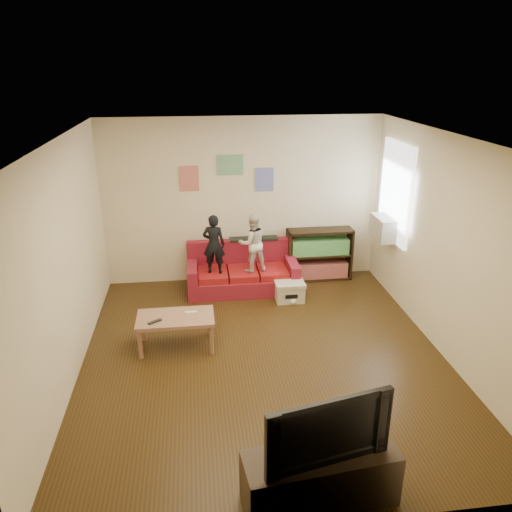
{
  "coord_description": "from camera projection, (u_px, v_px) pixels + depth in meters",
  "views": [
    {
      "loc": [
        -0.78,
        -5.35,
        3.48
      ],
      "look_at": [
        0.0,
        0.8,
        1.05
      ],
      "focal_mm": 35.0,
      "sensor_mm": 36.0,
      "label": 1
    }
  ],
  "objects": [
    {
      "name": "room_shell",
      "position": [
        265.0,
        257.0,
        5.81
      ],
      "size": [
        4.52,
        5.02,
        2.72
      ],
      "color": "#3E2A10",
      "rests_on": "ground"
    },
    {
      "name": "television",
      "position": [
        323.0,
        425.0,
        3.95
      ],
      "size": [
        1.07,
        0.36,
        0.61
      ],
      "primitive_type": "imported",
      "rotation": [
        0.0,
        0.0,
        0.21
      ],
      "color": "black",
      "rests_on": "tv_stand"
    },
    {
      "name": "sofa",
      "position": [
        242.0,
        273.0,
        8.1
      ],
      "size": [
        1.76,
        0.81,
        0.78
      ],
      "color": "maroon",
      "rests_on": "ground"
    },
    {
      "name": "artwork_center",
      "position": [
        230.0,
        165.0,
        7.86
      ],
      "size": [
        0.42,
        0.01,
        0.32
      ],
      "primitive_type": "cube",
      "color": "#72B27F",
      "rests_on": "room_shell"
    },
    {
      "name": "file_box",
      "position": [
        290.0,
        291.0,
        7.72
      ],
      "size": [
        0.45,
        0.34,
        0.31
      ],
      "color": "beige",
      "rests_on": "ground"
    },
    {
      "name": "tissue",
      "position": [
        293.0,
        302.0,
        7.62
      ],
      "size": [
        0.12,
        0.12,
        0.1
      ],
      "primitive_type": "sphere",
      "rotation": [
        0.0,
        0.0,
        -0.27
      ],
      "color": "white",
      "rests_on": "ground"
    },
    {
      "name": "bookshelf",
      "position": [
        319.0,
        257.0,
        8.43
      ],
      "size": [
        1.09,
        0.33,
        0.87
      ],
      "color": "black",
      "rests_on": "ground"
    },
    {
      "name": "tv_stand",
      "position": [
        320.0,
        478.0,
        4.15
      ],
      "size": [
        1.33,
        0.57,
        0.48
      ],
      "primitive_type": "cube",
      "rotation": [
        0.0,
        0.0,
        0.11
      ],
      "color": "#3E2F21",
      "rests_on": "ground"
    },
    {
      "name": "child_b",
      "position": [
        252.0,
        243.0,
        7.76
      ],
      "size": [
        0.52,
        0.44,
        0.93
      ],
      "primitive_type": "imported",
      "rotation": [
        0.0,
        0.0,
        3.36
      ],
      "color": "silver",
      "rests_on": "sofa"
    },
    {
      "name": "child_a",
      "position": [
        214.0,
        244.0,
        7.69
      ],
      "size": [
        0.39,
        0.3,
        0.95
      ],
      "primitive_type": "imported",
      "rotation": [
        0.0,
        0.0,
        2.92
      ],
      "color": "black",
      "rests_on": "sofa"
    },
    {
      "name": "artwork_left",
      "position": [
        189.0,
        179.0,
        7.86
      ],
      "size": [
        0.3,
        0.01,
        0.4
      ],
      "primitive_type": "cube",
      "color": "#D87266",
      "rests_on": "room_shell"
    },
    {
      "name": "artwork_right",
      "position": [
        264.0,
        180.0,
        8.02
      ],
      "size": [
        0.3,
        0.01,
        0.38
      ],
      "primitive_type": "cube",
      "color": "#727FCC",
      "rests_on": "room_shell"
    },
    {
      "name": "ac_unit",
      "position": [
        384.0,
        228.0,
        7.68
      ],
      "size": [
        0.28,
        0.55,
        0.35
      ],
      "primitive_type": "cube",
      "color": "#B7B2A3",
      "rests_on": "window"
    },
    {
      "name": "coffee_table",
      "position": [
        176.0,
        321.0,
        6.38
      ],
      "size": [
        0.98,
        0.54,
        0.44
      ],
      "color": "#A5755B",
      "rests_on": "ground"
    },
    {
      "name": "game_controller",
      "position": [
        191.0,
        313.0,
        6.42
      ],
      "size": [
        0.15,
        0.05,
        0.03
      ],
      "primitive_type": "cube",
      "rotation": [
        0.0,
        0.0,
        0.02
      ],
      "color": "white",
      "rests_on": "coffee_table"
    },
    {
      "name": "remote",
      "position": [
        155.0,
        322.0,
        6.21
      ],
      "size": [
        0.18,
        0.14,
        0.02
      ],
      "primitive_type": "cube",
      "rotation": [
        0.0,
        0.0,
        0.6
      ],
      "color": "black",
      "rests_on": "coffee_table"
    },
    {
      "name": "window",
      "position": [
        395.0,
        192.0,
        7.49
      ],
      "size": [
        0.04,
        1.08,
        1.48
      ],
      "primitive_type": "cube",
      "color": "white",
      "rests_on": "room_shell"
    }
  ]
}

